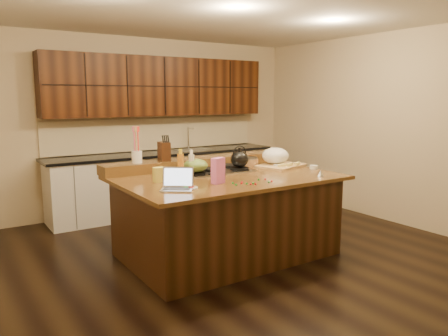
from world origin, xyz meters
TOP-DOWN VIEW (x-y plane):
  - room at (0.00, 0.00)m, footprint 5.52×5.02m
  - island at (0.00, 0.00)m, footprint 2.40×1.60m
  - back_ledge at (0.00, 0.70)m, footprint 2.40×0.30m
  - cooktop at (0.00, 0.30)m, footprint 0.92×0.52m
  - back_counter at (0.30, 2.23)m, footprint 3.70×0.66m
  - kettle at (0.30, 0.17)m, footprint 0.28×0.28m
  - green_bowl at (-0.30, 0.17)m, footprint 0.30×0.30m
  - laptop at (-0.80, -0.35)m, footprint 0.38×0.36m
  - oil_bottle at (-0.51, 0.12)m, footprint 0.09×0.09m
  - vinegar_bottle at (-0.36, 0.15)m, footprint 0.07×0.07m
  - wooden_tray at (0.91, 0.21)m, footprint 0.68×0.57m
  - ramekin_a at (1.15, -0.20)m, footprint 0.13×0.13m
  - ramekin_b at (0.82, 0.09)m, footprint 0.12×0.12m
  - ramekin_c at (0.94, 0.31)m, footprint 0.10×0.10m
  - strainer_bowl at (0.63, 0.43)m, footprint 0.32×0.32m
  - kitchen_timer at (0.85, -0.61)m, footprint 0.11×0.11m
  - pink_bag at (-0.31, -0.32)m, footprint 0.16×0.12m
  - candy_plate at (-0.69, -0.37)m, footprint 0.24×0.24m
  - package_box at (-0.79, 0.08)m, footprint 0.11×0.08m
  - utensil_crock at (-0.77, 0.70)m, footprint 0.15×0.15m
  - knife_block at (-0.43, 0.70)m, footprint 0.14×0.20m
  - gumdrop_0 at (-0.10, -0.44)m, footprint 0.02×0.02m
  - gumdrop_1 at (-0.11, -0.53)m, footprint 0.02×0.02m
  - gumdrop_2 at (-0.08, -0.56)m, footprint 0.02×0.02m
  - gumdrop_3 at (0.13, -0.59)m, footprint 0.02×0.02m
  - gumdrop_4 at (-0.04, -0.59)m, footprint 0.02×0.02m
  - gumdrop_5 at (-0.21, -0.43)m, footprint 0.02×0.02m
  - gumdrop_6 at (-0.14, -0.48)m, footprint 0.02×0.02m
  - gumdrop_7 at (-0.04, -0.55)m, footprint 0.02×0.02m
  - gumdrop_8 at (0.20, -0.44)m, footprint 0.02×0.02m
  - gumdrop_9 at (0.13, -0.42)m, footprint 0.02×0.02m
  - gumdrop_10 at (0.19, -0.56)m, footprint 0.02×0.02m
  - gumdrop_11 at (-0.23, -0.51)m, footprint 0.02×0.02m

SIDE VIEW (x-z plane):
  - island at x=0.00m, z-range 0.00..0.92m
  - candy_plate at x=-0.69m, z-range 0.92..0.93m
  - gumdrop_0 at x=-0.10m, z-range 0.92..0.94m
  - gumdrop_1 at x=-0.11m, z-range 0.92..0.94m
  - gumdrop_2 at x=-0.08m, z-range 0.92..0.94m
  - gumdrop_3 at x=0.13m, z-range 0.92..0.94m
  - gumdrop_4 at x=-0.04m, z-range 0.92..0.94m
  - gumdrop_5 at x=-0.21m, z-range 0.92..0.94m
  - gumdrop_6 at x=-0.14m, z-range 0.92..0.94m
  - gumdrop_7 at x=-0.04m, z-range 0.92..0.94m
  - gumdrop_8 at x=0.20m, z-range 0.92..0.94m
  - gumdrop_9 at x=0.13m, z-range 0.92..0.94m
  - gumdrop_10 at x=0.19m, z-range 0.92..0.94m
  - gumdrop_11 at x=-0.23m, z-range 0.92..0.94m
  - cooktop at x=0.00m, z-range 0.91..0.96m
  - ramekin_a at x=1.15m, z-range 0.92..0.96m
  - ramekin_b at x=0.82m, z-range 0.92..0.96m
  - ramekin_c at x=0.94m, z-range 0.92..0.96m
  - kitchen_timer at x=0.85m, z-range 0.92..0.99m
  - strainer_bowl at x=0.63m, z-range 0.92..1.01m
  - laptop at x=-0.80m, z-range 0.87..1.08m
  - back_ledge at x=0.00m, z-range 0.92..1.04m
  - back_counter at x=0.30m, z-range -0.22..2.18m
  - package_box at x=-0.79m, z-range 0.92..1.07m
  - wooden_tray at x=0.91m, z-range 0.91..1.14m
  - green_bowl at x=-0.30m, z-range 0.97..1.11m
  - vinegar_bottle at x=-0.36m, z-range 0.92..1.17m
  - pink_bag at x=-0.31m, z-range 0.92..1.18m
  - oil_bottle at x=-0.51m, z-range 0.92..1.19m
  - kettle at x=0.30m, z-range 0.97..1.16m
  - utensil_crock at x=-0.77m, z-range 1.04..1.18m
  - knife_block at x=-0.43m, z-range 1.04..1.26m
  - room at x=0.00m, z-range -0.01..2.71m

